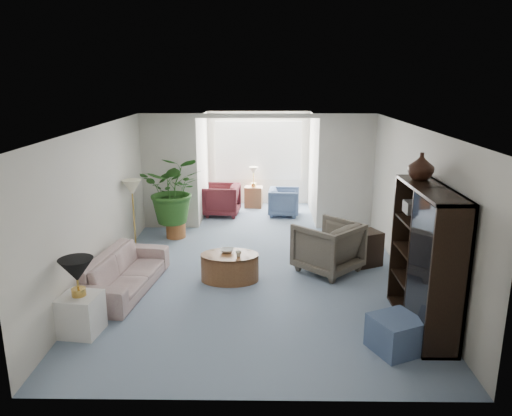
{
  "coord_description": "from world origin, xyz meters",
  "views": [
    {
      "loc": [
        0.11,
        -7.4,
        3.24
      ],
      "look_at": [
        0.0,
        0.6,
        1.1
      ],
      "focal_mm": 34.49,
      "sensor_mm": 36.0,
      "label": 1
    }
  ],
  "objects_px": {
    "sunroom_chair_blue": "(284,202)",
    "sunroom_table": "(253,197)",
    "sofa": "(125,272)",
    "floor_lamp": "(132,187)",
    "coffee_table": "(230,267)",
    "coffee_cup": "(238,254)",
    "framed_picture": "(418,182)",
    "end_table": "(81,314)",
    "coffee_bowl": "(227,251)",
    "side_table_dark": "(365,248)",
    "plant_pot": "(176,230)",
    "sunroom_chair_maroon": "(222,200)",
    "wingback_chair": "(328,247)",
    "entertainment_cabinet": "(425,259)",
    "cabinet_urn": "(421,166)",
    "table_lamp": "(76,270)",
    "ottoman": "(396,334)"
  },
  "relations": [
    {
      "from": "sofa",
      "to": "table_lamp",
      "type": "bearing_deg",
      "value": 179.17
    },
    {
      "from": "side_table_dark",
      "to": "sunroom_table",
      "type": "height_order",
      "value": "side_table_dark"
    },
    {
      "from": "floor_lamp",
      "to": "sunroom_chair_blue",
      "type": "height_order",
      "value": "floor_lamp"
    },
    {
      "from": "cabinet_urn",
      "to": "ottoman",
      "type": "xyz_separation_m",
      "value": [
        -0.49,
        -1.13,
        -1.87
      ]
    },
    {
      "from": "end_table",
      "to": "sunroom_chair_blue",
      "type": "xyz_separation_m",
      "value": [
        2.87,
        5.68,
        0.07
      ]
    },
    {
      "from": "framed_picture",
      "to": "coffee_table",
      "type": "relative_size",
      "value": 0.53
    },
    {
      "from": "framed_picture",
      "to": "end_table",
      "type": "relative_size",
      "value": 0.94
    },
    {
      "from": "cabinet_urn",
      "to": "plant_pot",
      "type": "xyz_separation_m",
      "value": [
        -3.92,
        3.2,
        -1.92
      ]
    },
    {
      "from": "sunroom_chair_blue",
      "to": "sunroom_chair_maroon",
      "type": "distance_m",
      "value": 1.5
    },
    {
      "from": "end_table",
      "to": "coffee_cup",
      "type": "distance_m",
      "value": 2.58
    },
    {
      "from": "coffee_table",
      "to": "sunroom_table",
      "type": "xyz_separation_m",
      "value": [
        0.3,
        4.68,
        0.04
      ]
    },
    {
      "from": "coffee_bowl",
      "to": "coffee_cup",
      "type": "xyz_separation_m",
      "value": [
        0.2,
        -0.2,
        0.02
      ]
    },
    {
      "from": "end_table",
      "to": "cabinet_urn",
      "type": "relative_size",
      "value": 1.46
    },
    {
      "from": "coffee_cup",
      "to": "sunroom_chair_blue",
      "type": "xyz_separation_m",
      "value": [
        0.9,
        4.03,
        -0.16
      ]
    },
    {
      "from": "table_lamp",
      "to": "floor_lamp",
      "type": "xyz_separation_m",
      "value": [
        -0.08,
        3.13,
        0.37
      ]
    },
    {
      "from": "coffee_table",
      "to": "side_table_dark",
      "type": "distance_m",
      "value": 2.46
    },
    {
      "from": "sofa",
      "to": "floor_lamp",
      "type": "height_order",
      "value": "floor_lamp"
    },
    {
      "from": "coffee_table",
      "to": "sunroom_chair_blue",
      "type": "distance_m",
      "value": 4.07
    },
    {
      "from": "coffee_table",
      "to": "entertainment_cabinet",
      "type": "bearing_deg",
      "value": -29.31
    },
    {
      "from": "plant_pot",
      "to": "coffee_table",
      "type": "bearing_deg",
      "value": -60.22
    },
    {
      "from": "sofa",
      "to": "coffee_cup",
      "type": "xyz_separation_m",
      "value": [
        1.77,
        0.3,
        0.2
      ]
    },
    {
      "from": "coffee_table",
      "to": "coffee_bowl",
      "type": "height_order",
      "value": "coffee_bowl"
    },
    {
      "from": "plant_pot",
      "to": "sunroom_chair_blue",
      "type": "distance_m",
      "value": 2.89
    },
    {
      "from": "framed_picture",
      "to": "table_lamp",
      "type": "height_order",
      "value": "framed_picture"
    },
    {
      "from": "table_lamp",
      "to": "sunroom_chair_blue",
      "type": "distance_m",
      "value": 6.39
    },
    {
      "from": "coffee_bowl",
      "to": "sunroom_table",
      "type": "xyz_separation_m",
      "value": [
        0.35,
        4.58,
        -0.21
      ]
    },
    {
      "from": "floor_lamp",
      "to": "framed_picture",
      "type": "bearing_deg",
      "value": -18.44
    },
    {
      "from": "coffee_bowl",
      "to": "side_table_dark",
      "type": "bearing_deg",
      "value": 14.48
    },
    {
      "from": "sunroom_table",
      "to": "coffee_bowl",
      "type": "bearing_deg",
      "value": -94.42
    },
    {
      "from": "cabinet_urn",
      "to": "table_lamp",
      "type": "bearing_deg",
      "value": -170.32
    },
    {
      "from": "coffee_cup",
      "to": "wingback_chair",
      "type": "height_order",
      "value": "wingback_chair"
    },
    {
      "from": "coffee_table",
      "to": "sunroom_chair_blue",
      "type": "xyz_separation_m",
      "value": [
        1.05,
        3.93,
        0.11
      ]
    },
    {
      "from": "end_table",
      "to": "coffee_bowl",
      "type": "bearing_deg",
      "value": 46.35
    },
    {
      "from": "sunroom_chair_blue",
      "to": "sunroom_table",
      "type": "bearing_deg",
      "value": 50.13
    },
    {
      "from": "coffee_cup",
      "to": "plant_pot",
      "type": "relative_size",
      "value": 0.24
    },
    {
      "from": "coffee_table",
      "to": "plant_pot",
      "type": "distance_m",
      "value": 2.55
    },
    {
      "from": "floor_lamp",
      "to": "entertainment_cabinet",
      "type": "bearing_deg",
      "value": -32.24
    },
    {
      "from": "side_table_dark",
      "to": "plant_pot",
      "type": "relative_size",
      "value": 1.53
    },
    {
      "from": "floor_lamp",
      "to": "entertainment_cabinet",
      "type": "xyz_separation_m",
      "value": [
        4.55,
        -2.87,
        -0.3
      ]
    },
    {
      "from": "end_table",
      "to": "sunroom_table",
      "type": "relative_size",
      "value": 0.99
    },
    {
      "from": "framed_picture",
      "to": "coffee_bowl",
      "type": "bearing_deg",
      "value": 173.9
    },
    {
      "from": "end_table",
      "to": "coffee_table",
      "type": "distance_m",
      "value": 2.52
    },
    {
      "from": "end_table",
      "to": "floor_lamp",
      "type": "relative_size",
      "value": 1.47
    },
    {
      "from": "framed_picture",
      "to": "coffee_table",
      "type": "distance_m",
      "value": 3.25
    },
    {
      "from": "floor_lamp",
      "to": "coffee_cup",
      "type": "bearing_deg",
      "value": -35.87
    },
    {
      "from": "coffee_bowl",
      "to": "cabinet_urn",
      "type": "relative_size",
      "value": 0.61
    },
    {
      "from": "side_table_dark",
      "to": "coffee_cup",
      "type": "bearing_deg",
      "value": -159.57
    },
    {
      "from": "coffee_table",
      "to": "wingback_chair",
      "type": "relative_size",
      "value": 0.99
    },
    {
      "from": "coffee_cup",
      "to": "entertainment_cabinet",
      "type": "bearing_deg",
      "value": -29.03
    },
    {
      "from": "framed_picture",
      "to": "table_lamp",
      "type": "distance_m",
      "value": 5.01
    }
  ]
}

